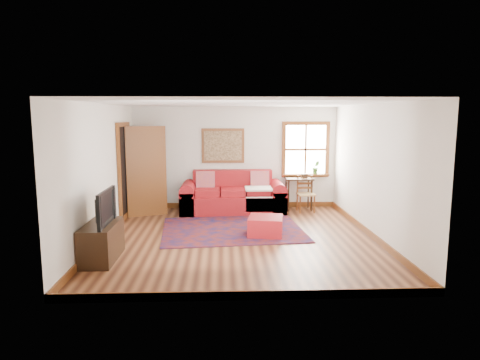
{
  "coord_description": "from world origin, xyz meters",
  "views": [
    {
      "loc": [
        -0.31,
        -7.79,
        2.28
      ],
      "look_at": [
        0.03,
        0.6,
        1.01
      ],
      "focal_mm": 32.0,
      "sensor_mm": 36.0,
      "label": 1
    }
  ],
  "objects_px": {
    "red_ottoman": "(266,226)",
    "media_cabinet": "(102,242)",
    "red_leather_sofa": "(233,198)",
    "ladder_back_chair": "(305,193)",
    "side_table": "(299,183)"
  },
  "relations": [
    {
      "from": "red_leather_sofa",
      "to": "red_ottoman",
      "type": "bearing_deg",
      "value": -74.93
    },
    {
      "from": "red_ottoman",
      "to": "media_cabinet",
      "type": "relative_size",
      "value": 0.6
    },
    {
      "from": "ladder_back_chair",
      "to": "media_cabinet",
      "type": "relative_size",
      "value": 0.8
    },
    {
      "from": "red_ottoman",
      "to": "media_cabinet",
      "type": "bearing_deg",
      "value": -145.49
    },
    {
      "from": "red_leather_sofa",
      "to": "side_table",
      "type": "relative_size",
      "value": 3.14
    },
    {
      "from": "red_ottoman",
      "to": "media_cabinet",
      "type": "xyz_separation_m",
      "value": [
        -2.75,
        -1.28,
        0.11
      ]
    },
    {
      "from": "red_leather_sofa",
      "to": "ladder_back_chair",
      "type": "bearing_deg",
      "value": -2.53
    },
    {
      "from": "ladder_back_chair",
      "to": "side_table",
      "type": "bearing_deg",
      "value": 121.65
    },
    {
      "from": "red_leather_sofa",
      "to": "ladder_back_chair",
      "type": "relative_size",
      "value": 2.89
    },
    {
      "from": "side_table",
      "to": "media_cabinet",
      "type": "height_order",
      "value": "side_table"
    },
    {
      "from": "red_leather_sofa",
      "to": "media_cabinet",
      "type": "xyz_separation_m",
      "value": [
        -2.18,
        -3.4,
        -0.03
      ]
    },
    {
      "from": "media_cabinet",
      "to": "ladder_back_chair",
      "type": "bearing_deg",
      "value": 40.39
    },
    {
      "from": "side_table",
      "to": "red_ottoman",
      "type": "bearing_deg",
      "value": -114.75
    },
    {
      "from": "red_ottoman",
      "to": "side_table",
      "type": "relative_size",
      "value": 0.81
    },
    {
      "from": "red_leather_sofa",
      "to": "media_cabinet",
      "type": "relative_size",
      "value": 2.31
    }
  ]
}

